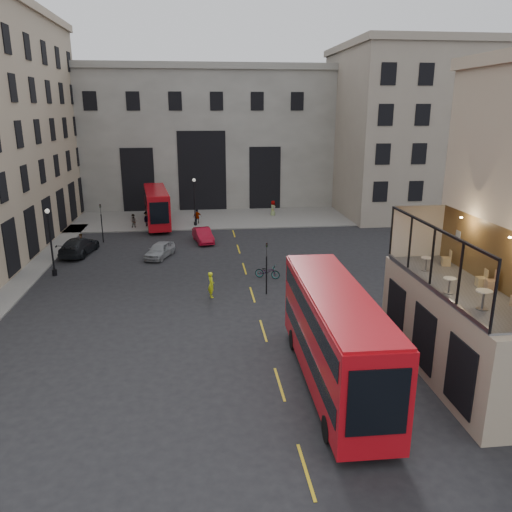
{
  "coord_description": "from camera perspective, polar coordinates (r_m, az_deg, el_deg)",
  "views": [
    {
      "loc": [
        -5.53,
        -20.77,
        12.59
      ],
      "look_at": [
        -1.8,
        11.47,
        3.0
      ],
      "focal_mm": 35.0,
      "sensor_mm": 36.0,
      "label": 1
    }
  ],
  "objects": [
    {
      "name": "cafe_table_mid",
      "position": [
        24.04,
        21.25,
        -2.91
      ],
      "size": [
        0.58,
        0.58,
        0.72
      ],
      "color": "beige",
      "rests_on": "cafe_floor"
    },
    {
      "name": "car_a",
      "position": [
        44.64,
        -10.94,
        0.68
      ],
      "size": [
        2.88,
        4.28,
        1.35
      ],
      "primitive_type": "imported",
      "rotation": [
        0.0,
        0.0,
        -0.36
      ],
      "color": "gray",
      "rests_on": "ground"
    },
    {
      "name": "pavement_far",
      "position": [
        60.09,
        -6.92,
        4.31
      ],
      "size": [
        40.0,
        12.0,
        0.12
      ],
      "primitive_type": "cube",
      "color": "slate",
      "rests_on": "ground"
    },
    {
      "name": "traffic_light_near",
      "position": [
        34.61,
        1.22,
        -0.62
      ],
      "size": [
        0.16,
        0.2,
        3.8
      ],
      "color": "black",
      "rests_on": "ground"
    },
    {
      "name": "cafe_chair_c",
      "position": [
        25.6,
        24.36,
        -2.64
      ],
      "size": [
        0.48,
        0.48,
        0.85
      ],
      "color": "tan",
      "rests_on": "cafe_floor"
    },
    {
      "name": "street_lamp_b",
      "position": [
        55.71,
        -7.01,
        5.8
      ],
      "size": [
        0.36,
        0.36,
        5.33
      ],
      "color": "black",
      "rests_on": "ground"
    },
    {
      "name": "pedestrian_d",
      "position": [
        61.04,
        1.94,
        5.46
      ],
      "size": [
        0.8,
        1.04,
        1.9
      ],
      "primitive_type": "imported",
      "rotation": [
        0.0,
        0.0,
        1.81
      ],
      "color": "gray",
      "rests_on": "ground"
    },
    {
      "name": "bus_near",
      "position": [
        23.56,
        8.98,
        -8.68
      ],
      "size": [
        2.91,
        11.91,
        4.74
      ],
      "color": "red",
      "rests_on": "ground"
    },
    {
      "name": "pedestrian_a",
      "position": [
        55.97,
        -13.79,
        3.85
      ],
      "size": [
        0.86,
        0.7,
        1.64
      ],
      "primitive_type": "imported",
      "rotation": [
        0.0,
        0.0,
        -0.1
      ],
      "color": "gray",
      "rests_on": "ground"
    },
    {
      "name": "gateway",
      "position": [
        68.83,
        -6.33,
        13.7
      ],
      "size": [
        35.0,
        10.6,
        18.0
      ],
      "color": "#A2A097",
      "rests_on": "ground"
    },
    {
      "name": "pedestrian_b",
      "position": [
        56.49,
        -12.35,
        4.14
      ],
      "size": [
        1.07,
        1.33,
        1.8
      ],
      "primitive_type": "imported",
      "rotation": [
        0.0,
        0.0,
        1.17
      ],
      "color": "gray",
      "rests_on": "ground"
    },
    {
      "name": "car_b",
      "position": [
        49.19,
        -6.07,
        2.37
      ],
      "size": [
        2.22,
        4.4,
        1.38
      ],
      "primitive_type": "imported",
      "rotation": [
        0.0,
        0.0,
        0.19
      ],
      "color": "maroon",
      "rests_on": "ground"
    },
    {
      "name": "bicycle",
      "position": [
        38.53,
        1.32,
        -1.8
      ],
      "size": [
        2.07,
        1.44,
        1.03
      ],
      "primitive_type": "imported",
      "rotation": [
        0.0,
        0.0,
        1.14
      ],
      "color": "gray",
      "rests_on": "ground"
    },
    {
      "name": "ground",
      "position": [
        24.91,
        7.39,
        -14.05
      ],
      "size": [
        140.0,
        140.0,
        0.0
      ],
      "primitive_type": "plane",
      "color": "black",
      "rests_on": "ground"
    },
    {
      "name": "host_frontage",
      "position": [
        26.14,
        21.69,
        -8.09
      ],
      "size": [
        3.0,
        11.0,
        4.5
      ],
      "primitive_type": "cube",
      "color": "tan",
      "rests_on": "ground"
    },
    {
      "name": "cafe_floor",
      "position": [
        25.31,
        22.24,
        -3.33
      ],
      "size": [
        3.0,
        10.0,
        0.1
      ],
      "primitive_type": "cube",
      "color": "slate",
      "rests_on": "host_frontage"
    },
    {
      "name": "pedestrian_e",
      "position": [
        48.68,
        -19.39,
        1.49
      ],
      "size": [
        0.54,
        0.67,
        1.59
      ],
      "primitive_type": "imported",
      "rotation": [
        0.0,
        0.0,
        5.03
      ],
      "color": "gray",
      "rests_on": "ground"
    },
    {
      "name": "pedestrian_c",
      "position": [
        56.78,
        -6.73,
        4.44
      ],
      "size": [
        1.11,
        0.75,
        1.76
      ],
      "primitive_type": "imported",
      "rotation": [
        0.0,
        0.0,
        3.48
      ],
      "color": "gray",
      "rests_on": "ground"
    },
    {
      "name": "cafe_table_far",
      "position": [
        26.97,
        18.88,
        -0.64
      ],
      "size": [
        0.57,
        0.57,
        0.71
      ],
      "color": "beige",
      "rests_on": "cafe_floor"
    },
    {
      "name": "street_lamp_a",
      "position": [
        41.7,
        -22.35,
        1.05
      ],
      "size": [
        0.36,
        0.36,
        5.33
      ],
      "color": "black",
      "rests_on": "ground"
    },
    {
      "name": "cafe_table_near",
      "position": [
        22.67,
        24.56,
        -4.26
      ],
      "size": [
        0.66,
        0.66,
        0.83
      ],
      "color": "white",
      "rests_on": "cafe_floor"
    },
    {
      "name": "car_c",
      "position": [
        47.46,
        -19.59,
        1.08
      ],
      "size": [
        3.04,
        5.65,
        1.56
      ],
      "primitive_type": "imported",
      "rotation": [
        0.0,
        0.0,
        2.97
      ],
      "color": "black",
      "rests_on": "ground"
    },
    {
      "name": "building_right",
      "position": [
        65.93,
        16.69,
        13.89
      ],
      "size": [
        16.6,
        18.6,
        20.0
      ],
      "color": "gray",
      "rests_on": "ground"
    },
    {
      "name": "traffic_light_far",
      "position": [
        50.71,
        -17.27,
        4.15
      ],
      "size": [
        0.16,
        0.2,
        3.8
      ],
      "color": "black",
      "rests_on": "ground"
    },
    {
      "name": "cafe_chair_d",
      "position": [
        28.28,
        20.92,
        -0.52
      ],
      "size": [
        0.51,
        0.51,
        0.85
      ],
      "color": "tan",
      "rests_on": "cafe_floor"
    },
    {
      "name": "cafe_chair_b",
      "position": [
        25.23,
        25.31,
        -2.97
      ],
      "size": [
        0.55,
        0.55,
        0.93
      ],
      "color": "tan",
      "rests_on": "cafe_floor"
    },
    {
      "name": "bus_far",
      "position": [
        56.87,
        -11.29,
        5.72
      ],
      "size": [
        3.62,
        10.46,
        4.09
      ],
      "color": "#A40B13",
      "rests_on": "ground"
    },
    {
      "name": "cyclist",
      "position": [
        34.66,
        -5.15,
        -3.28
      ],
      "size": [
        0.56,
        0.74,
        1.84
      ],
      "primitive_type": "imported",
      "rotation": [
        0.0,
        0.0,
        1.77
      ],
      "color": "#E0F219",
      "rests_on": "ground"
    }
  ]
}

